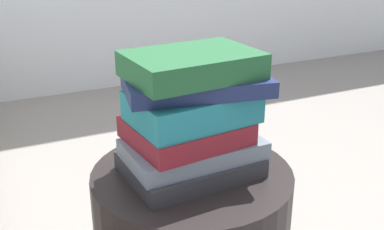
{
  "coord_description": "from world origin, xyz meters",
  "views": [
    {
      "loc": [
        -0.39,
        -0.84,
        0.95
      ],
      "look_at": [
        0.0,
        0.0,
        0.58
      ],
      "focal_mm": 44.44,
      "sensor_mm": 36.0,
      "label": 1
    }
  ],
  "objects_px": {
    "book_charcoal": "(190,164)",
    "book_slate": "(194,149)",
    "book_maroon": "(186,130)",
    "book_teal": "(192,106)",
    "book_forest": "(193,64)",
    "book_navy": "(198,85)"
  },
  "relations": [
    {
      "from": "book_charcoal",
      "to": "book_teal",
      "type": "relative_size",
      "value": 1.1
    },
    {
      "from": "book_forest",
      "to": "book_slate",
      "type": "bearing_deg",
      "value": -110.4
    },
    {
      "from": "book_slate",
      "to": "book_navy",
      "type": "distance_m",
      "value": 0.14
    },
    {
      "from": "book_charcoal",
      "to": "book_forest",
      "type": "relative_size",
      "value": 1.06
    },
    {
      "from": "book_teal",
      "to": "book_maroon",
      "type": "bearing_deg",
      "value": 157.3
    },
    {
      "from": "book_navy",
      "to": "book_charcoal",
      "type": "bearing_deg",
      "value": 178.23
    },
    {
      "from": "book_charcoal",
      "to": "book_slate",
      "type": "xyz_separation_m",
      "value": [
        0.01,
        -0.0,
        0.04
      ]
    },
    {
      "from": "book_maroon",
      "to": "book_forest",
      "type": "distance_m",
      "value": 0.15
    },
    {
      "from": "book_slate",
      "to": "book_teal",
      "type": "distance_m",
      "value": 0.1
    },
    {
      "from": "book_teal",
      "to": "book_navy",
      "type": "xyz_separation_m",
      "value": [
        0.01,
        -0.01,
        0.05
      ]
    },
    {
      "from": "book_charcoal",
      "to": "book_forest",
      "type": "bearing_deg",
      "value": 27.08
    },
    {
      "from": "book_teal",
      "to": "book_forest",
      "type": "height_order",
      "value": "book_forest"
    },
    {
      "from": "book_charcoal",
      "to": "book_slate",
      "type": "distance_m",
      "value": 0.04
    },
    {
      "from": "book_slate",
      "to": "book_forest",
      "type": "xyz_separation_m",
      "value": [
        0.0,
        0.01,
        0.19
      ]
    },
    {
      "from": "book_maroon",
      "to": "book_teal",
      "type": "height_order",
      "value": "book_teal"
    },
    {
      "from": "book_teal",
      "to": "book_forest",
      "type": "relative_size",
      "value": 0.96
    },
    {
      "from": "book_charcoal",
      "to": "book_maroon",
      "type": "distance_m",
      "value": 0.08
    },
    {
      "from": "book_charcoal",
      "to": "book_maroon",
      "type": "bearing_deg",
      "value": 120.01
    },
    {
      "from": "book_charcoal",
      "to": "book_slate",
      "type": "bearing_deg",
      "value": -33.44
    },
    {
      "from": "book_navy",
      "to": "book_maroon",
      "type": "bearing_deg",
      "value": 160.98
    },
    {
      "from": "book_maroon",
      "to": "book_slate",
      "type": "bearing_deg",
      "value": -51.13
    },
    {
      "from": "book_maroon",
      "to": "book_navy",
      "type": "relative_size",
      "value": 0.79
    }
  ]
}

